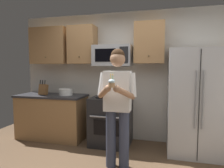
% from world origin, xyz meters
% --- Properties ---
extents(wall_back, '(4.40, 0.10, 2.60)m').
position_xyz_m(wall_back, '(0.00, 1.75, 1.30)').
color(wall_back, beige).
rests_on(wall_back, ground).
extents(oven_range, '(0.76, 0.70, 0.93)m').
position_xyz_m(oven_range, '(-0.15, 1.36, 0.46)').
color(oven_range, black).
rests_on(oven_range, ground).
extents(microwave, '(0.74, 0.41, 0.40)m').
position_xyz_m(microwave, '(-0.15, 1.48, 1.72)').
color(microwave, '#9EA0A5').
extents(refrigerator, '(0.90, 0.75, 1.80)m').
position_xyz_m(refrigerator, '(1.35, 1.32, 0.90)').
color(refrigerator, '#B7BABF').
rests_on(refrigerator, ground).
extents(cabinet_row_upper, '(2.78, 0.36, 0.76)m').
position_xyz_m(cabinet_row_upper, '(-0.72, 1.53, 1.95)').
color(cabinet_row_upper, '#9E7247').
extents(counter_left, '(1.44, 0.66, 0.92)m').
position_xyz_m(counter_left, '(-1.45, 1.38, 0.46)').
color(counter_left, '#9E7247').
rests_on(counter_left, ground).
extents(knife_block, '(0.16, 0.15, 0.32)m').
position_xyz_m(knife_block, '(-1.61, 1.33, 1.03)').
color(knife_block, brown).
rests_on(knife_block, counter_left).
extents(bowl_large_white, '(0.29, 0.29, 0.13)m').
position_xyz_m(bowl_large_white, '(-1.14, 1.41, 0.99)').
color(bowl_large_white, white).
rests_on(bowl_large_white, counter_left).
extents(person, '(0.60, 0.48, 1.76)m').
position_xyz_m(person, '(0.17, 0.51, 1.00)').
color(person, '#383F59').
rests_on(person, ground).
extents(cupcake, '(0.09, 0.09, 0.17)m').
position_xyz_m(cupcake, '(0.17, 0.18, 1.29)').
color(cupcake, '#A87F56').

